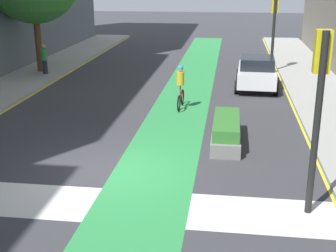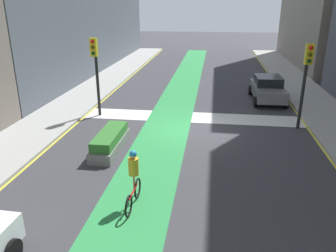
{
  "view_description": "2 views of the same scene",
  "coord_description": "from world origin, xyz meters",
  "px_view_note": "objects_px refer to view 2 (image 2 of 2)",
  "views": [
    {
      "loc": [
        3.24,
        -12.03,
        5.42
      ],
      "look_at": [
        1.47,
        1.09,
        1.1
      ],
      "focal_mm": 49.84,
      "sensor_mm": 36.0,
      "label": 1
    },
    {
      "loc": [
        -1.09,
        15.85,
        6.04
      ],
      "look_at": [
        0.62,
        3.3,
        1.38
      ],
      "focal_mm": 36.05,
      "sensor_mm": 36.0,
      "label": 2
    }
  ],
  "objects_px": {
    "traffic_signal_near_left": "(306,71)",
    "cyclist_in_lane": "(133,178)",
    "car_grey_left_near": "(268,89)",
    "traffic_signal_near_right": "(95,62)",
    "median_planter": "(110,141)"
  },
  "relations": [
    {
      "from": "traffic_signal_near_right",
      "to": "median_planter",
      "type": "distance_m",
      "value": 5.59
    },
    {
      "from": "traffic_signal_near_right",
      "to": "median_planter",
      "type": "xyz_separation_m",
      "value": [
        -2.03,
        4.51,
        -2.6
      ]
    },
    {
      "from": "traffic_signal_near_right",
      "to": "car_grey_left_near",
      "type": "relative_size",
      "value": 1.01
    },
    {
      "from": "cyclist_in_lane",
      "to": "median_planter",
      "type": "xyz_separation_m",
      "value": [
        1.99,
        -3.98,
        -0.57
      ]
    },
    {
      "from": "traffic_signal_near_right",
      "to": "traffic_signal_near_left",
      "type": "relative_size",
      "value": 1.01
    },
    {
      "from": "traffic_signal_near_left",
      "to": "cyclist_in_lane",
      "type": "bearing_deg",
      "value": 49.37
    },
    {
      "from": "car_grey_left_near",
      "to": "cyclist_in_lane",
      "type": "relative_size",
      "value": 2.29
    },
    {
      "from": "car_grey_left_near",
      "to": "traffic_signal_near_left",
      "type": "bearing_deg",
      "value": 99.47
    },
    {
      "from": "traffic_signal_near_left",
      "to": "car_grey_left_near",
      "type": "distance_m",
      "value": 5.69
    },
    {
      "from": "car_grey_left_near",
      "to": "median_planter",
      "type": "bearing_deg",
      "value": 49.07
    },
    {
      "from": "car_grey_left_near",
      "to": "median_planter",
      "type": "height_order",
      "value": "car_grey_left_near"
    },
    {
      "from": "traffic_signal_near_left",
      "to": "median_planter",
      "type": "height_order",
      "value": "traffic_signal_near_left"
    },
    {
      "from": "traffic_signal_near_left",
      "to": "median_planter",
      "type": "bearing_deg",
      "value": 23.71
    },
    {
      "from": "car_grey_left_near",
      "to": "cyclist_in_lane",
      "type": "xyz_separation_m",
      "value": [
        5.81,
        12.97,
        0.17
      ]
    },
    {
      "from": "traffic_signal_near_right",
      "to": "median_planter",
      "type": "relative_size",
      "value": 1.36
    }
  ]
}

